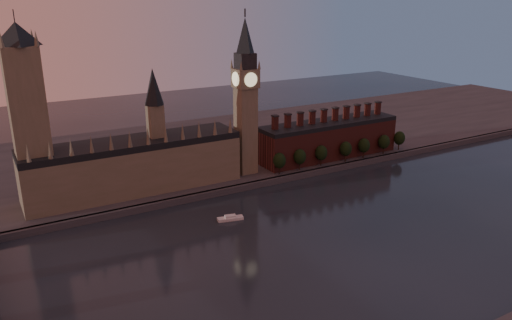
{
  "coord_description": "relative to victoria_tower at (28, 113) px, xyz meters",
  "views": [
    {
      "loc": [
        -144.77,
        -171.76,
        118.0
      ],
      "look_at": [
        -13.85,
        55.0,
        32.03
      ],
      "focal_mm": 35.0,
      "sensor_mm": 36.0,
      "label": 1
    }
  ],
  "objects": [
    {
      "name": "embankment_tree_0",
      "position": [
        147.38,
        -20.05,
        -45.62
      ],
      "size": [
        8.6,
        8.6,
        14.88
      ],
      "color": "black",
      "rests_on": "north_bank"
    },
    {
      "name": "embankment_tree_2",
      "position": [
        182.3,
        -19.97,
        -45.62
      ],
      "size": [
        8.6,
        8.6,
        14.88
      ],
      "color": "black",
      "rests_on": "north_bank"
    },
    {
      "name": "big_ben",
      "position": [
        130.0,
        -5.0,
        -2.26
      ],
      "size": [
        15.0,
        15.0,
        107.0
      ],
      "color": "#796A56",
      "rests_on": "north_bank"
    },
    {
      "name": "embankment_tree_5",
      "position": [
        240.44,
        -21.33,
        -45.62
      ],
      "size": [
        8.6,
        8.6,
        14.88
      ],
      "color": "black",
      "rests_on": "north_bank"
    },
    {
      "name": "river_boat",
      "position": [
        89.18,
        -60.89,
        -57.99
      ],
      "size": [
        14.92,
        7.26,
        2.87
      ],
      "rotation": [
        0.0,
        0.0,
        -0.23
      ],
      "color": "silver",
      "rests_on": "ground"
    },
    {
      "name": "embankment_tree_6",
      "position": [
        258.13,
        -19.6,
        -45.62
      ],
      "size": [
        8.6,
        8.6,
        14.88
      ],
      "color": "black",
      "rests_on": "north_bank"
    },
    {
      "name": "north_bank",
      "position": [
        120.0,
        63.04,
        -57.09
      ],
      "size": [
        900.0,
        182.0,
        4.0
      ],
      "color": "#47474C",
      "rests_on": "ground"
    },
    {
      "name": "ground",
      "position": [
        120.0,
        -115.0,
        -59.09
      ],
      "size": [
        900.0,
        900.0,
        0.0
      ],
      "primitive_type": "plane",
      "color": "black",
      "rests_on": "ground"
    },
    {
      "name": "embankment_tree_4",
      "position": [
        220.62,
        -21.28,
        -45.62
      ],
      "size": [
        8.6,
        8.6,
        14.88
      ],
      "color": "black",
      "rests_on": "north_bank"
    },
    {
      "name": "embankment_tree_1",
      "position": [
        164.13,
        -19.76,
        -45.62
      ],
      "size": [
        8.6,
        8.6,
        14.88
      ],
      "color": "black",
      "rests_on": "north_bank"
    },
    {
      "name": "chimney_block",
      "position": [
        200.0,
        -5.0,
        -41.27
      ],
      "size": [
        110.0,
        25.0,
        37.0
      ],
      "color": "maroon",
      "rests_on": "north_bank"
    },
    {
      "name": "embankment_tree_3",
      "position": [
        203.52,
        -21.1,
        -45.62
      ],
      "size": [
        8.6,
        8.6,
        14.88
      ],
      "color": "black",
      "rests_on": "north_bank"
    },
    {
      "name": "victoria_tower",
      "position": [
        0.0,
        0.0,
        0.0
      ],
      "size": [
        24.0,
        24.0,
        108.0
      ],
      "color": "#796A56",
      "rests_on": "north_bank"
    },
    {
      "name": "palace_of_westminster",
      "position": [
        55.59,
        -0.09,
        -37.46
      ],
      "size": [
        130.0,
        30.3,
        74.0
      ],
      "color": "#796A56",
      "rests_on": "north_bank"
    }
  ]
}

